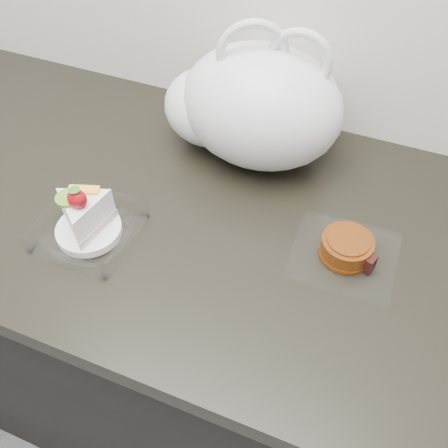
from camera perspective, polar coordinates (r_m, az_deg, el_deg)
name	(u,v)px	position (r m, az deg, el deg)	size (l,w,h in m)	color
counter	(173,323)	(1.26, -5.87, -11.18)	(2.04, 0.64, 0.90)	black
cake_tray	(87,222)	(0.84, -15.43, 0.19)	(0.15, 0.15, 0.12)	white
mooncake_wrap	(347,249)	(0.82, 13.87, -2.82)	(0.17, 0.16, 0.04)	white
plastic_bag	(251,106)	(0.92, 3.05, 13.30)	(0.37, 0.29, 0.27)	silver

